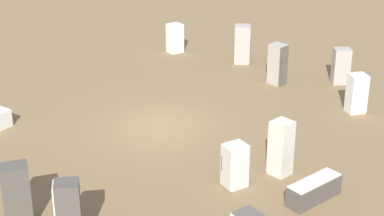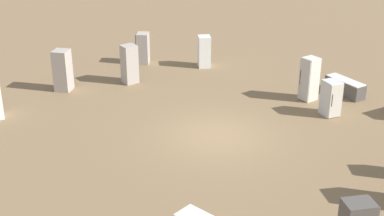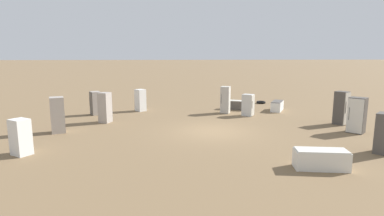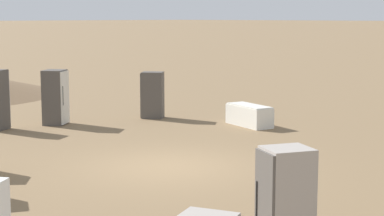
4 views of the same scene
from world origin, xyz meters
name	(u,v)px [view 4 (image 4 of 4)]	position (x,y,z in m)	size (l,w,h in m)	color
ground_plane	(169,167)	(0.00, 0.00, 0.00)	(1000.00, 1000.00, 0.00)	brown
discarded_fridge_0	(249,115)	(-6.01, -2.35, 0.35)	(1.17, 1.94, 0.70)	silver
discarded_fridge_2	(152,95)	(-4.87, -5.91, 0.84)	(0.93, 0.97, 1.67)	#4C4742
discarded_fridge_8	(55,97)	(-1.65, -7.25, 0.93)	(1.04, 1.02, 1.86)	#4C4742
discarded_fridge_12	(285,210)	(3.34, 5.88, 0.91)	(0.88, 0.83, 1.81)	#A89E93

